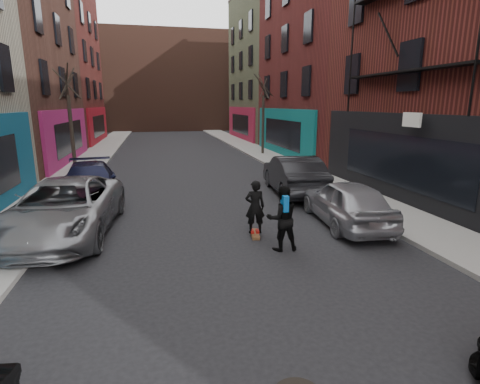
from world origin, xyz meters
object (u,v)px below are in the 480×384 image
parked_left_far (64,208)px  parked_right_end (293,174)px  skateboard (255,234)px  parked_left_end (89,182)px  pedestrian (282,218)px  tree_left_far (70,113)px  parked_right_far (346,202)px  skateboarder (255,207)px  tree_right_far (263,108)px

parked_left_far → parked_right_end: 9.28m
skateboard → parked_left_end: bearing=142.2°
parked_right_end → pedestrian: pedestrian is taller
tree_left_far → parked_right_end: (10.17, -6.56, -2.54)m
tree_left_far → parked_right_far: 15.34m
tree_left_far → parked_left_end: bearing=-74.3°
parked_left_far → parked_right_end: bearing=26.9°
parked_left_far → skateboarder: size_ratio=3.72×
tree_right_far → skateboard: (-5.29, -17.49, -3.48)m
parked_left_far → skateboard: bearing=-9.6°
parked_right_end → skateboard: (-3.06, -4.93, -0.79)m
tree_left_far → parked_right_end: bearing=-32.8°
parked_left_far → pedestrian: (5.93, -2.57, 0.06)m
tree_left_far → tree_right_far: size_ratio=0.96×
parked_right_far → skateboarder: bearing=12.2°
skateboarder → pedestrian: bearing=117.3°
tree_left_far → parked_left_far: bearing=-81.0°
parked_right_far → tree_left_far: bearing=-42.3°
parked_left_end → skateboarder: skateboarder is taller
tree_right_far → skateboarder: bearing=-106.8°
parked_right_far → skateboard: bearing=12.2°
parked_left_far → pedestrian: 6.46m
tree_right_far → pedestrian: size_ratio=3.87×
parked_right_far → parked_left_far: bearing=-1.4°
parked_left_far → parked_right_far: (8.68, -0.95, -0.07)m
parked_right_end → parked_left_end: bearing=0.9°
skateboard → parked_right_end: bearing=66.3°
parked_left_far → skateboard: parked_left_far is taller
skateboarder → parked_right_far: bearing=-164.6°
parked_left_end → tree_left_far: bearing=98.9°
tree_right_far → parked_left_far: tree_right_far is taller
parked_left_end → parked_right_end: parked_right_end is taller
tree_left_far → skateboarder: tree_left_far is taller
tree_left_far → skateboard: bearing=-58.3°
tree_left_far → parked_right_far: bearing=-47.2°
tree_left_far → parked_left_end: 6.62m
tree_left_far → skateboarder: bearing=-58.3°
parked_right_end → skateboarder: bearing=63.8°
parked_right_far → skateboarder: skateboarder is taller
skateboarder → pedestrian: 1.28m
parked_left_end → parked_right_end: bearing=-11.5°
parked_left_end → skateboard: bearing=-52.7°
skateboarder → parked_left_far: bearing=-5.7°
tree_right_far → parked_left_far: size_ratio=1.15×
parked_left_end → skateboarder: 7.85m
tree_left_far → parked_right_far: size_ratio=1.47×
tree_right_far → parked_left_end: (-10.76, -11.85, -2.79)m
skateboard → skateboarder: skateboarder is taller
parked_left_end → skateboard: 7.88m
tree_right_far → parked_right_end: 13.04m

